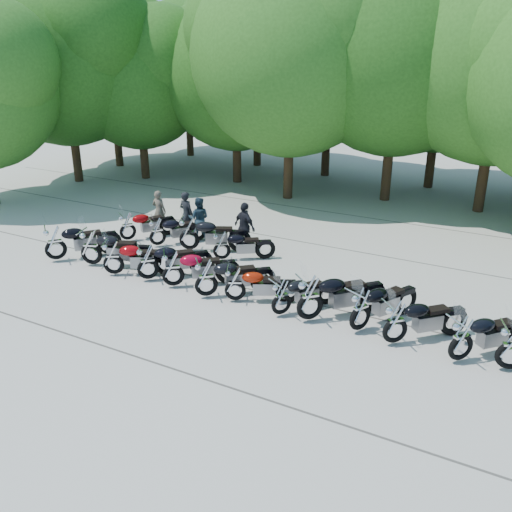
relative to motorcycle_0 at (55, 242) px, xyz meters
The scene contains 32 objects.
ground 6.99m from the motorcycle_0, ahead, with size 90.00×90.00×0.00m, color gray.
tree_0 15.91m from the motorcycle_0, 123.90° to the left, with size 7.50×7.50×9.21m.
tree_1 12.77m from the motorcycle_0, 115.13° to the left, with size 6.97×6.97×8.55m.
tree_2 13.30m from the motorcycle_0, 91.41° to the left, with size 7.31×7.31×8.97m.
tree_3 12.69m from the motorcycle_0, 72.74° to the left, with size 8.70×8.70×10.67m.
tree_4 15.90m from the motorcycle_0, 59.51° to the left, with size 9.13×9.13×11.20m.
tree_5 18.24m from the motorcycle_0, 47.97° to the left, with size 9.04×9.04×11.10m.
tree_9 19.05m from the motorcycle_0, 110.93° to the left, with size 7.59×7.59×9.32m.
tree_10 17.37m from the motorcycle_0, 94.63° to the left, with size 7.78×7.78×9.55m.
tree_11 17.05m from the motorcycle_0, 78.78° to the left, with size 7.56×7.56×9.28m.
tree_12 18.99m from the motorcycle_0, 61.47° to the left, with size 7.88×7.88×9.67m.
tree_17 12.76m from the motorcycle_0, 131.89° to the left, with size 8.31×8.31×10.20m.
motorcycle_0 is the anchor object (origin of this frame).
motorcycle_1 1.37m from the motorcycle_0, 10.35° to the left, with size 0.75×2.47×1.40m, color black, non-canonical shape.
motorcycle_2 2.52m from the motorcycle_0, ahead, with size 0.69×2.25×1.27m, color #8A0509, non-canonical shape.
motorcycle_3 3.72m from the motorcycle_0, ahead, with size 0.70×2.30×1.30m, color black, non-canonical shape.
motorcycle_4 4.69m from the motorcycle_0, ahead, with size 0.69×2.27×1.28m, color maroon, non-canonical shape.
motorcycle_5 5.93m from the motorcycle_0, ahead, with size 0.70×2.31×1.30m, color black, non-canonical shape.
motorcycle_6 6.79m from the motorcycle_0, ahead, with size 0.63×2.07×1.17m, color maroon, non-canonical shape.
motorcycle_7 8.29m from the motorcycle_0, ahead, with size 0.63×2.07×1.17m, color black, non-canonical shape.
motorcycle_8 9.08m from the motorcycle_0, ahead, with size 0.77×2.54×1.44m, color black, non-canonical shape.
motorcycle_9 10.40m from the motorcycle_0, ahead, with size 0.71×2.34×1.33m, color black, non-canonical shape.
motorcycle_10 11.33m from the motorcycle_0, ahead, with size 0.69×2.28×1.29m, color black, non-canonical shape.
motorcycle_11 12.85m from the motorcycle_0, ahead, with size 0.69×2.27×1.28m, color black, non-canonical shape.
motorcycle_13 2.77m from the motorcycle_0, 73.55° to the left, with size 0.65×2.14×1.21m, color #890407, non-canonical shape.
motorcycle_14 3.44m from the motorcycle_0, 52.49° to the left, with size 0.64×2.09×1.18m, color black, non-canonical shape.
motorcycle_15 4.42m from the motorcycle_0, 40.65° to the left, with size 0.75×2.45×1.39m, color black, non-canonical shape.
motorcycle_16 5.51m from the motorcycle_0, 28.98° to the left, with size 0.62×2.03×1.15m, color black, non-canonical shape.
rider_0 4.32m from the motorcycle_0, 75.78° to the left, with size 0.58×0.38×1.59m, color brown.
rider_1 5.03m from the motorcycle_0, 53.63° to the left, with size 0.78×0.61×1.61m, color #1B2E3A.
rider_2 6.34m from the motorcycle_0, 37.38° to the left, with size 1.02×0.43×1.75m, color black.
rider_3 4.77m from the motorcycle_0, 60.05° to the left, with size 0.63×0.41×1.73m, color black.
Camera 1 is at (6.88, -11.22, 6.81)m, focal length 38.00 mm.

